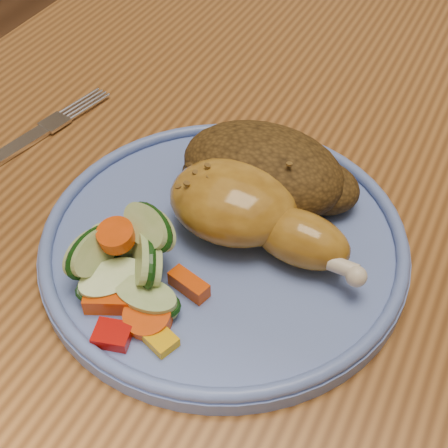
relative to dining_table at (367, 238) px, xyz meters
name	(u,v)px	position (x,y,z in m)	size (l,w,h in m)	color
dining_table	(367,238)	(0.00, 0.00, 0.00)	(0.90, 1.40, 0.75)	brown
plate	(224,243)	(-0.08, -0.14, 0.09)	(0.28, 0.28, 0.01)	#576EB5
plate_rim	(224,233)	(-0.08, -0.14, 0.10)	(0.27, 0.27, 0.01)	#576EB5
chicken_leg	(249,210)	(-0.07, -0.13, 0.12)	(0.16, 0.09, 0.05)	#AE7A24
rice_pilaf	(266,172)	(-0.08, -0.08, 0.12)	(0.14, 0.10, 0.06)	#493112
vegetable_pile	(129,266)	(-0.12, -0.21, 0.11)	(0.10, 0.11, 0.06)	#A50A05
fork	(17,146)	(-0.30, -0.12, 0.09)	(0.05, 0.18, 0.00)	silver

